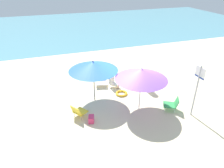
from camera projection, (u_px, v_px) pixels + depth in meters
The scene contains 12 objects.
ground_plane at pixel (129, 101), 9.12m from camera, with size 40.00×40.00×0.00m, color beige.
sea_water at pixel (74, 27), 21.50m from camera, with size 40.00×16.00×0.01m, color #5693A3.
umbrella_blue at pixel (93, 66), 8.40m from camera, with size 2.05×2.05×1.88m.
umbrella_purple at pixel (141, 74), 7.83m from camera, with size 2.04×2.04×1.88m.
beach_chair_a at pixel (172, 104), 8.38m from camera, with size 0.73×0.69×0.56m.
beach_chair_b at pixel (101, 81), 10.25m from camera, with size 0.68×0.71×0.52m.
beach_chair_c at pixel (78, 111), 7.96m from camera, with size 0.69×0.69×0.55m.
person_a at pixel (149, 82), 9.71m from camera, with size 0.46×0.57×0.90m.
person_b at pixel (112, 80), 9.99m from camera, with size 0.51×0.50×0.88m.
warning_sign at pixel (198, 84), 7.58m from camera, with size 0.06×0.47×2.11m.
swim_ring at pixel (121, 93), 9.58m from camera, with size 0.55×0.55×0.10m, color yellow.
beach_bag at pixel (91, 119), 7.78m from camera, with size 0.31×0.20×0.25m, color #DB3866.
Camera 1 is at (-3.14, -7.02, 5.01)m, focal length 33.01 mm.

